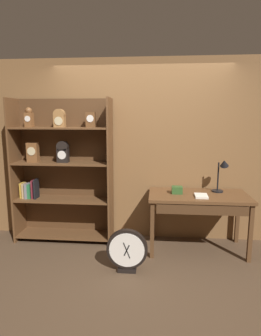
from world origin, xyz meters
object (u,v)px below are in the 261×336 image
(bookshelf, at_px, (61,170))
(toolbox_small, at_px, (177,190))
(round_clock_large, at_px, (127,250))
(workbench, at_px, (199,201))
(desk_lamp, at_px, (222,172))
(open_repair_manual, at_px, (201,196))

(bookshelf, bearing_deg, toolbox_small, -6.27)
(bookshelf, bearing_deg, round_clock_large, -39.40)
(workbench, bearing_deg, round_clock_large, -144.62)
(round_clock_large, bearing_deg, workbench, 35.38)
(desk_lamp, bearing_deg, round_clock_large, -146.88)
(toolbox_small, distance_m, round_clock_large, 1.06)
(round_clock_large, bearing_deg, open_repair_manual, 30.65)
(desk_lamp, relative_size, round_clock_large, 0.91)
(bookshelf, bearing_deg, open_repair_manual, -9.36)
(bookshelf, relative_size, toolbox_small, 14.52)
(workbench, distance_m, open_repair_manual, 0.14)
(open_repair_manual, bearing_deg, desk_lamp, 41.86)
(bookshelf, relative_size, desk_lamp, 4.33)
(desk_lamp, distance_m, open_repair_manual, 0.47)
(workbench, relative_size, open_repair_manual, 5.93)
(open_repair_manual, distance_m, round_clock_large, 1.17)
(workbench, height_order, toolbox_small, toolbox_small)
(toolbox_small, height_order, open_repair_manual, toolbox_small)
(workbench, bearing_deg, bookshelf, 173.36)
(desk_lamp, relative_size, toolbox_small, 3.35)
(bookshelf, xyz_separation_m, round_clock_large, (1.04, -0.85, -0.76))
(open_repair_manual, bearing_deg, round_clock_large, -147.33)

